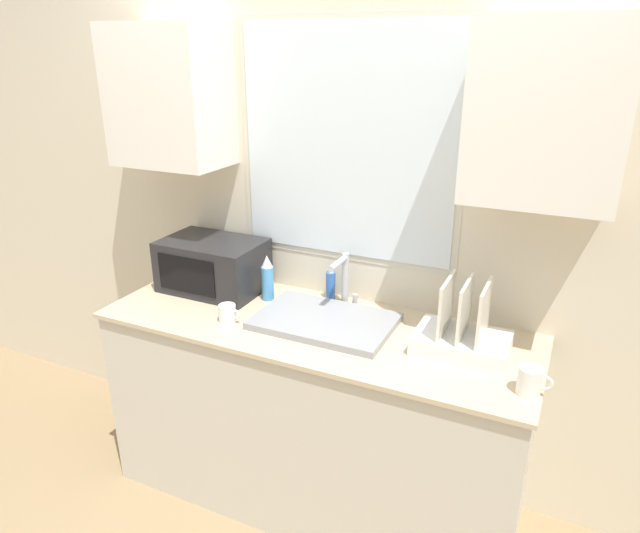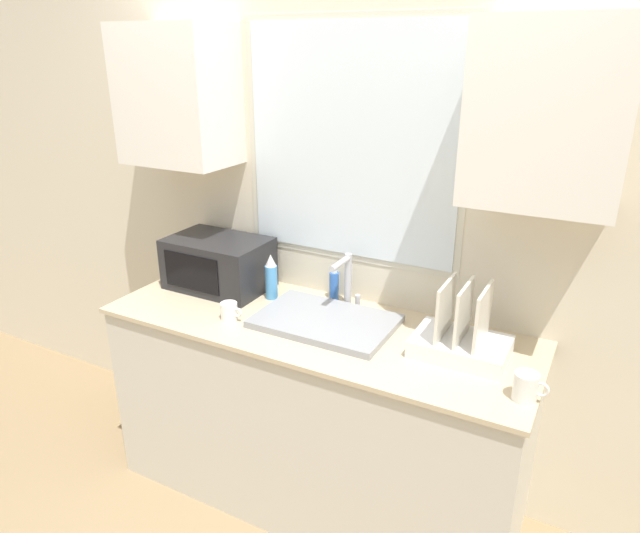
{
  "view_description": "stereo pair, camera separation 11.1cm",
  "coord_description": "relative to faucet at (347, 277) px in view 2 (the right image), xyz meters",
  "views": [
    {
      "loc": [
        0.95,
        -1.64,
        2.02
      ],
      "look_at": [
        0.04,
        0.29,
        1.19
      ],
      "focal_mm": 32.0,
      "sensor_mm": 36.0,
      "label": 1
    },
    {
      "loc": [
        1.05,
        -1.59,
        2.02
      ],
      "look_at": [
        0.04,
        0.29,
        1.19
      ],
      "focal_mm": 32.0,
      "sensor_mm": 36.0,
      "label": 2
    }
  ],
  "objects": [
    {
      "name": "countertop",
      "position": [
        -0.04,
        -0.21,
        -0.6
      ],
      "size": [
        1.86,
        0.66,
        0.91
      ],
      "color": "beige",
      "rests_on": "ground_plane"
    },
    {
      "name": "wall_back",
      "position": [
        -0.04,
        0.1,
        0.34
      ],
      "size": [
        6.0,
        0.38,
        2.6
      ],
      "color": "beige",
      "rests_on": "ground_plane"
    },
    {
      "name": "sink_basin",
      "position": [
        -0.0,
        -0.2,
        -0.13
      ],
      "size": [
        0.58,
        0.38,
        0.03
      ],
      "color": "gray",
      "rests_on": "countertop"
    },
    {
      "name": "faucet",
      "position": [
        0.0,
        0.0,
        0.0
      ],
      "size": [
        0.08,
        0.18,
        0.25
      ],
      "color": "#B7B7BC",
      "rests_on": "countertop"
    },
    {
      "name": "microwave",
      "position": [
        -0.65,
        -0.08,
        -0.02
      ],
      "size": [
        0.48,
        0.32,
        0.25
      ],
      "color": "#232326",
      "rests_on": "countertop"
    },
    {
      "name": "dish_rack",
      "position": [
        0.57,
        -0.18,
        -0.08
      ],
      "size": [
        0.35,
        0.25,
        0.29
      ],
      "color": "white",
      "rests_on": "countertop"
    },
    {
      "name": "spray_bottle",
      "position": [
        -0.35,
        -0.07,
        -0.04
      ],
      "size": [
        0.06,
        0.06,
        0.22
      ],
      "color": "#4C99D8",
      "rests_on": "countertop"
    },
    {
      "name": "soap_bottle",
      "position": [
        -0.09,
        0.05,
        -0.08
      ],
      "size": [
        0.04,
        0.04,
        0.16
      ],
      "color": "blue",
      "rests_on": "countertop"
    },
    {
      "name": "mug_near_sink",
      "position": [
        -0.39,
        -0.35,
        -0.11
      ],
      "size": [
        0.1,
        0.07,
        0.08
      ],
      "color": "white",
      "rests_on": "countertop"
    },
    {
      "name": "mug_by_rack",
      "position": [
        0.84,
        -0.37,
        -0.1
      ],
      "size": [
        0.12,
        0.08,
        0.1
      ],
      "color": "white",
      "rests_on": "countertop"
    }
  ]
}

